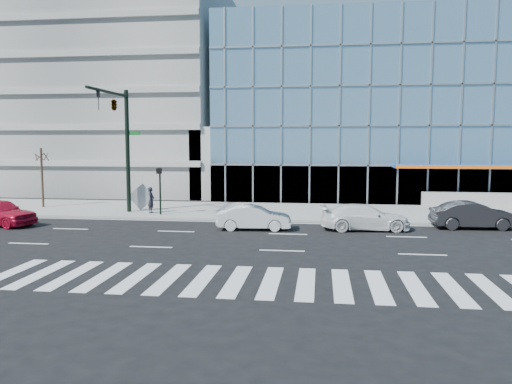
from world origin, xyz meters
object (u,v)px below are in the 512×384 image
at_px(dark_sedan, 474,215).
at_px(pedestrian, 151,200).
at_px(tilted_panel, 142,197).
at_px(white_suv, 365,217).
at_px(white_sedan, 254,218).
at_px(traffic_signal, 118,120).
at_px(ped_signal_post, 160,184).
at_px(street_tree_near, 41,156).

bearing_deg(dark_sedan, pedestrian, 78.86).
bearing_deg(dark_sedan, tilted_panel, 76.32).
bearing_deg(white_suv, white_sedan, 90.59).
relative_size(pedestrian, tilted_panel, 1.31).
distance_m(dark_sedan, pedestrian, 19.56).
bearing_deg(white_sedan, traffic_signal, 65.11).
bearing_deg(ped_signal_post, white_sedan, -30.18).
bearing_deg(dark_sedan, ped_signal_post, 80.51).
distance_m(ped_signal_post, street_tree_near, 9.97).
bearing_deg(tilted_panel, street_tree_near, 159.59).
distance_m(ped_signal_post, white_suv, 13.04).
relative_size(ped_signal_post, white_sedan, 0.74).
height_order(ped_signal_post, white_suv, ped_signal_post).
xyz_separation_m(white_sedan, pedestrian, (-7.39, 4.47, 0.33)).
height_order(street_tree_near, white_suv, street_tree_near).
distance_m(white_suv, dark_sedan, 6.12).
distance_m(traffic_signal, dark_sedan, 21.81).
distance_m(traffic_signal, white_suv, 16.27).
bearing_deg(tilted_panel, ped_signal_post, -56.84).
bearing_deg(pedestrian, white_sedan, -123.04).
distance_m(white_suv, white_sedan, 6.04).
xyz_separation_m(white_sedan, tilted_panel, (-8.43, 5.54, 0.40)).
height_order(white_sedan, dark_sedan, dark_sedan).
bearing_deg(white_suv, tilted_panel, 65.53).
bearing_deg(pedestrian, traffic_signal, 119.55).
height_order(street_tree_near, white_sedan, street_tree_near).
bearing_deg(traffic_signal, ped_signal_post, 8.52).
bearing_deg(tilted_panel, white_suv, -32.77).
bearing_deg(tilted_panel, white_sedan, -47.46).
bearing_deg(ped_signal_post, street_tree_near, 164.94).
bearing_deg(traffic_signal, pedestrian, 31.40).
relative_size(white_sedan, dark_sedan, 0.89).
bearing_deg(pedestrian, white_suv, -107.68).
bearing_deg(traffic_signal, dark_sedan, -4.26).
bearing_deg(pedestrian, ped_signal_post, -130.41).
distance_m(traffic_signal, pedestrian, 5.53).
relative_size(traffic_signal, ped_signal_post, 2.67).
xyz_separation_m(white_sedan, dark_sedan, (12.00, 1.88, 0.08)).
distance_m(traffic_signal, ped_signal_post, 4.75).
bearing_deg(white_sedan, white_suv, -87.63).
xyz_separation_m(ped_signal_post, pedestrian, (-0.82, 0.65, -1.14)).
distance_m(traffic_signal, white_sedan, 11.15).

